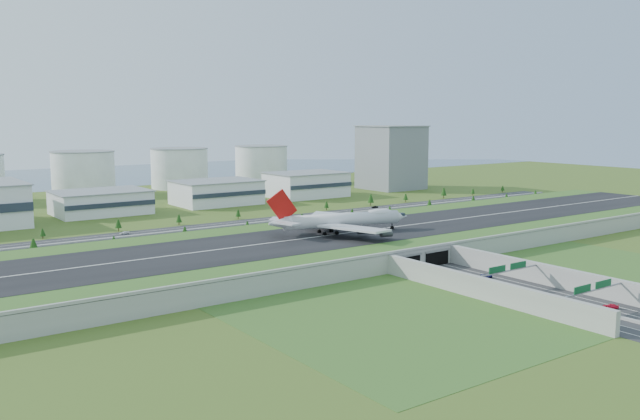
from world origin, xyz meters
TOP-DOWN VIEW (x-y plane):
  - ground at (0.00, 0.00)m, footprint 1200.00×1200.00m
  - airfield_deck at (0.00, -0.09)m, footprint 520.00×100.00m
  - underpass_road at (0.00, -99.42)m, footprint 38.80×120.40m
  - sign_gantry_near at (0.00, -95.04)m, footprint 38.70×0.70m
  - sign_gantry_far at (0.00, -130.04)m, footprint 38.70×0.70m
  - north_expressway at (0.00, 95.00)m, footprint 560.00×36.00m
  - tree_row at (7.57, 94.35)m, footprint 496.42×48.64m
  - hangar_mid_a at (-60.00, 190.00)m, footprint 58.00×42.00m
  - hangar_mid_b at (25.00, 190.00)m, footprint 58.00×42.00m
  - hangar_mid_c at (105.00, 190.00)m, footprint 58.00×42.00m
  - office_tower at (200.00, 195.00)m, footprint 46.00×46.00m
  - fuel_tank_b at (-35.00, 310.00)m, footprint 50.00×50.00m
  - fuel_tank_c at (50.00, 310.00)m, footprint 50.00×50.00m
  - fuel_tank_d at (135.00, 310.00)m, footprint 50.00×50.00m
  - bay_water at (0.00, 480.00)m, footprint 1200.00×260.00m
  - boeing_747 at (-3.72, 2.40)m, footprint 73.29×68.48m
  - car_0 at (-10.84, -84.15)m, footprint 2.69×4.90m
  - car_1 at (-10.64, -124.65)m, footprint 2.27×4.31m
  - car_2 at (8.73, -77.52)m, footprint 2.68×5.31m
  - car_3 at (8.46, -131.75)m, footprint 4.01×5.51m
  - car_5 at (105.29, 105.40)m, footprint 4.81×3.14m
  - car_6 at (194.40, 85.75)m, footprint 5.21×2.65m
  - car_7 at (-75.06, 104.58)m, footprint 5.47×2.38m

SIDE VIEW (x-z plane):
  - ground at x=0.00m, z-range 0.00..0.00m
  - bay_water at x=0.00m, z-range 0.00..0.06m
  - north_expressway at x=0.00m, z-range 0.00..0.12m
  - car_1 at x=-10.64m, z-range 0.12..1.47m
  - car_6 at x=194.40m, z-range 0.12..1.53m
  - car_2 at x=8.73m, z-range 0.12..1.56m
  - car_3 at x=8.46m, z-range 0.12..1.60m
  - car_5 at x=105.29m, z-range 0.12..1.62m
  - car_7 at x=-75.06m, z-range 0.12..1.68m
  - car_0 at x=-10.84m, z-range 0.12..1.70m
  - underpass_road at x=0.00m, z-range -0.57..7.43m
  - airfield_deck at x=0.00m, z-range -0.48..8.72m
  - tree_row at x=7.57m, z-range 0.31..8.65m
  - sign_gantry_near at x=0.00m, z-range 2.05..11.85m
  - sign_gantry_far at x=0.00m, z-range 2.05..11.85m
  - hangar_mid_a at x=-60.00m, z-range 0.00..15.00m
  - hangar_mid_b at x=25.00m, z-range 0.00..17.00m
  - hangar_mid_c at x=105.00m, z-range 0.00..19.00m
  - boeing_747 at x=-3.72m, z-range 2.99..26.03m
  - fuel_tank_b at x=-35.00m, z-range 0.00..35.00m
  - fuel_tank_c at x=50.00m, z-range 0.00..35.00m
  - fuel_tank_d at x=135.00m, z-range 0.00..35.00m
  - office_tower at x=200.00m, z-range 0.00..55.00m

